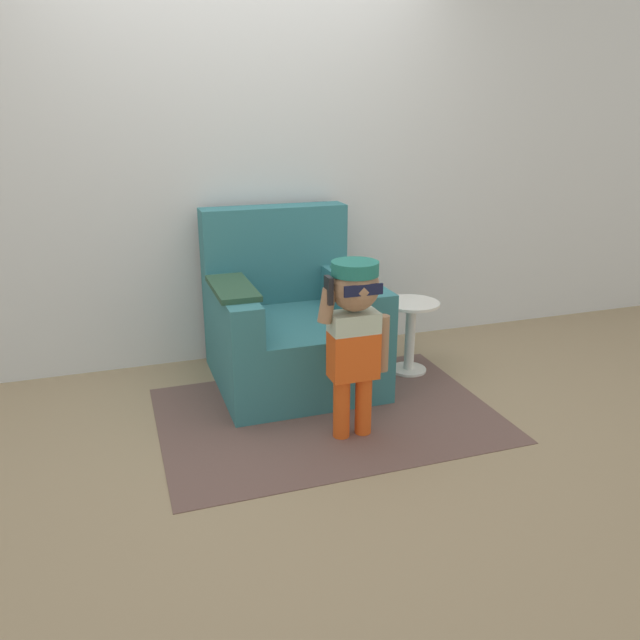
# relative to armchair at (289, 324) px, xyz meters

# --- Properties ---
(ground_plane) EXTENTS (10.00, 10.00, 0.00)m
(ground_plane) POSITION_rel_armchair_xyz_m (-0.15, -0.15, -0.35)
(ground_plane) COLOR #998466
(wall_back) EXTENTS (10.00, 0.05, 2.60)m
(wall_back) POSITION_rel_armchair_xyz_m (-0.15, 0.50, 0.95)
(wall_back) COLOR silver
(wall_back) RESTS_ON ground_plane
(armchair) EXTENTS (0.93, 0.97, 1.02)m
(armchair) POSITION_rel_armchair_xyz_m (0.00, 0.00, 0.00)
(armchair) COLOR teal
(armchair) RESTS_ON ground_plane
(person_child) EXTENTS (0.37, 0.28, 0.91)m
(person_child) POSITION_rel_armchair_xyz_m (0.10, -0.80, 0.26)
(person_child) COLOR #E05119
(person_child) RESTS_ON ground_plane
(side_table) EXTENTS (0.35, 0.35, 0.46)m
(side_table) POSITION_rel_armchair_xyz_m (0.74, -0.16, -0.07)
(side_table) COLOR white
(side_table) RESTS_ON ground_plane
(rug) EXTENTS (1.79, 1.27, 0.01)m
(rug) POSITION_rel_armchair_xyz_m (0.05, -0.55, -0.34)
(rug) COLOR brown
(rug) RESTS_ON ground_plane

